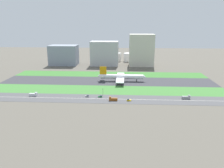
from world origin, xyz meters
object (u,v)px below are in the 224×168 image
object	(u,v)px
truck_1	(186,97)
terminal_building	(64,55)
truck_2	(34,94)
truck_0	(113,99)
traffic_light	(103,91)
fuel_tank_centre	(129,57)
office_tower	(141,50)
airliner	(121,77)
hangar_building	(105,53)
car_1	(129,100)
car_0	(87,96)
fuel_tank_west	(117,57)
car_2	(100,96)

from	to	relation	value
truck_1	terminal_building	distance (m)	253.53
truck_2	truck_1	bearing A→B (deg)	0.00
truck_0	truck_2	size ratio (longest dim) A/B	1.00
truck_0	traffic_light	bearing A→B (deg)	-56.30
truck_1	fuel_tank_centre	distance (m)	233.83
traffic_light	office_tower	xyz separation A→B (m)	(52.00, 174.01, 23.59)
airliner	truck_1	world-z (taller)	airliner
truck_2	hangar_building	distance (m)	192.63
car_1	truck_1	bearing A→B (deg)	-170.39
car_0	office_tower	xyz separation A→B (m)	(67.92, 182.00, 26.95)
car_0	fuel_tank_west	world-z (taller)	fuel_tank_west
car_0	terminal_building	distance (m)	196.79
truck_0	traffic_light	world-z (taller)	traffic_light
car_0	office_tower	bearing A→B (deg)	69.53
traffic_light	fuel_tank_west	size ratio (longest dim) A/B	0.42
car_2	traffic_light	xyz separation A→B (m)	(1.92, 7.99, 3.37)
office_tower	airliner	bearing A→B (deg)	-106.70
airliner	car_1	world-z (taller)	airliner
car_1	terminal_building	world-z (taller)	terminal_building
truck_0	truck_1	bearing A→B (deg)	-172.40
hangar_building	office_tower	world-z (taller)	office_tower
truck_0	truck_2	bearing A→B (deg)	-6.64
airliner	car_0	distance (m)	76.09
car_0	truck_0	bearing A→B (deg)	-19.70
fuel_tank_centre	traffic_light	bearing A→B (deg)	-98.11
terminal_building	office_tower	xyz separation A→B (m)	(140.83, 0.00, 10.03)
car_2	fuel_tank_west	size ratio (longest dim) A/B	0.26
truck_0	traffic_light	distance (m)	21.79
terminal_building	office_tower	world-z (taller)	office_tower
terminal_building	fuel_tank_west	size ratio (longest dim) A/B	2.96
truck_0	terminal_building	distance (m)	217.47
traffic_light	hangar_building	size ratio (longest dim) A/B	0.15
truck_1	car_1	distance (m)	59.93
office_tower	fuel_tank_west	xyz separation A→B (m)	(-45.54, 45.00, -19.62)
truck_0	car_0	distance (m)	29.67
traffic_light	car_0	bearing A→B (deg)	-153.34
airliner	car_2	xyz separation A→B (m)	(-19.71, -68.00, -5.31)
hangar_building	terminal_building	bearing A→B (deg)	180.00
truck_1	car_2	xyz separation A→B (m)	(-88.85, 0.00, -0.75)
truck_0	fuel_tank_west	size ratio (longest dim) A/B	0.50
car_1	car_2	bearing A→B (deg)	-18.57
truck_1	office_tower	bearing A→B (deg)	100.86
car_2	hangar_building	world-z (taller)	hangar_building
truck_2	traffic_light	bearing A→B (deg)	6.18
hangar_building	truck_1	bearing A→B (deg)	-61.00
car_1	office_tower	world-z (taller)	office_tower
airliner	fuel_tank_centre	xyz separation A→B (m)	(13.43, 159.00, 1.97)
truck_1	hangar_building	xyz separation A→B (m)	(-100.88, 182.00, 19.92)
hangar_building	office_tower	distance (m)	66.25
traffic_light	office_tower	distance (m)	183.13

